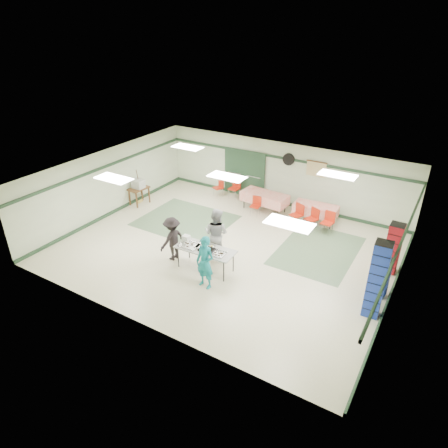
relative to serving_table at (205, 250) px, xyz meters
The scene contains 42 objects.
floor 1.63m from the serving_table, 93.36° to the left, with size 11.00×11.00×0.00m, color beige.
ceiling 2.46m from the serving_table, 93.36° to the left, with size 11.00×11.00×0.00m, color white.
wall_back 5.99m from the serving_table, 90.82° to the left, with size 11.00×11.00×0.00m, color #B1BDA2.
wall_front 3.11m from the serving_table, 91.61° to the right, with size 11.00×11.00×0.00m, color #B1BDA2.
wall_left 5.81m from the serving_table, 165.35° to the left, with size 9.00×9.00×0.00m, color #B1BDA2.
wall_right 5.64m from the serving_table, 15.09° to the left, with size 9.00×9.00×0.00m, color #B1BDA2.
trim_back 6.08m from the serving_table, 90.83° to the left, with size 11.00×0.06×0.10m, color #1F3A26.
baseboard_back 5.97m from the serving_table, 90.83° to the left, with size 11.00×0.06×0.12m, color #1F3A26.
trim_left 5.90m from the serving_table, 165.27° to the left, with size 9.00×0.06×0.10m, color #1F3A26.
baseboard_left 5.78m from the serving_table, 165.27° to the left, with size 9.00×0.06×0.12m, color #1F3A26.
trim_right 5.74m from the serving_table, 15.17° to the left, with size 9.00×0.06×0.10m, color #1F3A26.
baseboard_right 5.62m from the serving_table, 15.17° to the left, with size 9.00×0.06×0.12m, color #1F3A26.
green_patch_a 3.64m from the serving_table, 136.42° to the left, with size 3.50×3.00×0.01m, color #5C7757.
green_patch_b 4.08m from the serving_table, 47.48° to the left, with size 2.50×3.50×0.01m, color #5C7757.
double_door_left 6.34m from the serving_table, 111.18° to the left, with size 0.90×0.06×2.10m, color #969996.
double_door_right 6.06m from the serving_table, 102.76° to the left, with size 0.90×0.06×2.10m, color #969996.
door_frame 6.16m from the serving_table, 107.16° to the left, with size 2.00×0.03×2.15m, color #1F3A26.
wall_fan 6.05m from the serving_table, 87.92° to the left, with size 0.50×0.50×0.10m, color black.
scroll_banner 6.17m from the serving_table, 76.52° to the left, with size 0.80×0.02×0.60m, color beige.
serving_table is the anchor object (origin of this frame).
sheet_tray_right 0.48m from the serving_table, ahead, with size 0.53×0.40×0.02m, color silver.
sheet_tray_mid 0.10m from the serving_table, 136.86° to the left, with size 0.56×0.43×0.02m, color silver.
sheet_tray_left 0.55m from the serving_table, 168.60° to the right, with size 0.61×0.46×0.02m, color silver.
baking_pan 0.15m from the serving_table, 35.64° to the right, with size 0.49×0.30×0.08m, color black.
foam_box_stack 0.81m from the serving_table, behind, with size 0.22×0.20×0.20m, color white.
volunteer_teal 0.92m from the serving_table, 56.70° to the right, with size 0.61×0.40×1.67m, color teal.
volunteer_grey 0.81m from the serving_table, 96.42° to the left, with size 0.87×0.68×1.79m, color gray.
volunteer_dark 1.28m from the serving_table, behind, with size 0.98×0.56×1.52m, color black.
dining_table_a 5.31m from the serving_table, 69.45° to the left, with size 1.71×0.82×0.77m.
dining_table_b 4.98m from the serving_table, 93.90° to the left, with size 1.99×1.01×0.77m.
chair_a 4.82m from the serving_table, 65.81° to the left, with size 0.53×0.53×0.86m.
chair_b 4.60m from the serving_table, 72.81° to the left, with size 0.53×0.53×0.88m.
chair_c 5.10m from the serving_table, 59.72° to the left, with size 0.45×0.45×0.87m.
chair_d 4.42m from the serving_table, 95.79° to the left, with size 0.40×0.40×0.80m.
chair_loose_a 5.82m from the serving_table, 110.34° to the left, with size 0.46×0.46×0.91m.
chair_loose_b 5.91m from the serving_table, 117.43° to the left, with size 0.50×0.50×0.82m.
crate_stack_blue_a 5.28m from the serving_table, 16.53° to the left, with size 0.38×0.38×1.24m, color #1B2DA2.
crate_stack_red 5.86m from the serving_table, 30.19° to the left, with size 0.43×0.43×1.68m, color maroon.
crate_stack_blue_b 5.11m from the serving_table, ahead, with size 0.43×0.43×2.25m, color #1B2DA2.
printer_table 5.91m from the serving_table, 152.41° to the left, with size 0.65×0.92×0.74m.
office_printer 5.92m from the serving_table, 152.28° to the left, with size 0.46×0.40×0.36m, color #ABACA7.
broom 6.05m from the serving_table, 151.45° to the left, with size 0.03×0.03×1.51m, color brown.
Camera 1 is at (6.16, -10.36, 7.25)m, focal length 32.00 mm.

